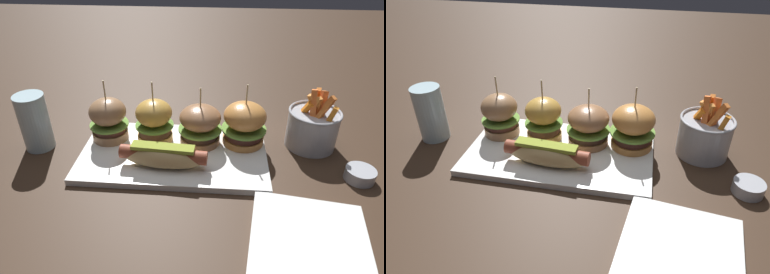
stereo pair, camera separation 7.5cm
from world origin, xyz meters
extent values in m
plane|color=#382619|center=(0.00, 0.00, 0.00)|extent=(3.00, 3.00, 0.00)
cube|color=white|center=(0.00, 0.00, 0.01)|extent=(0.41, 0.23, 0.01)
ellipsoid|color=tan|center=(-0.01, -0.05, 0.04)|extent=(0.18, 0.06, 0.05)
cylinder|color=brown|center=(-0.01, -0.05, 0.04)|extent=(0.18, 0.04, 0.03)
cube|color=olive|center=(-0.01, -0.05, 0.06)|extent=(0.13, 0.04, 0.01)
cylinder|color=#9E714C|center=(-0.15, 0.05, 0.02)|extent=(0.08, 0.08, 0.02)
cylinder|color=#4E2922|center=(-0.15, 0.05, 0.04)|extent=(0.08, 0.08, 0.01)
cylinder|color=#6B9E3D|center=(-0.15, 0.05, 0.05)|extent=(0.09, 0.09, 0.00)
ellipsoid|color=#9E714C|center=(-0.15, 0.05, 0.08)|extent=(0.08, 0.08, 0.06)
cylinder|color=tan|center=(-0.15, 0.05, 0.13)|extent=(0.00, 0.00, 0.06)
cylinder|color=gold|center=(-0.05, 0.05, 0.02)|extent=(0.08, 0.08, 0.02)
cylinder|color=brown|center=(-0.05, 0.05, 0.04)|extent=(0.07, 0.07, 0.02)
cylinder|color=#609338|center=(-0.05, 0.05, 0.05)|extent=(0.09, 0.09, 0.00)
ellipsoid|color=gold|center=(-0.05, 0.05, 0.08)|extent=(0.08, 0.08, 0.06)
cylinder|color=tan|center=(-0.05, 0.05, 0.13)|extent=(0.00, 0.00, 0.06)
cylinder|color=#9A6843|center=(0.06, 0.04, 0.02)|extent=(0.09, 0.09, 0.02)
cylinder|color=#3B261E|center=(0.06, 0.04, 0.04)|extent=(0.08, 0.08, 0.02)
cylinder|color=#6B9E3D|center=(0.06, 0.04, 0.05)|extent=(0.10, 0.10, 0.00)
ellipsoid|color=#9A6843|center=(0.06, 0.04, 0.08)|extent=(0.09, 0.09, 0.05)
cylinder|color=tan|center=(0.06, 0.04, 0.12)|extent=(0.00, 0.00, 0.06)
cylinder|color=#C9833F|center=(0.15, 0.05, 0.02)|extent=(0.09, 0.09, 0.02)
cylinder|color=#48251E|center=(0.15, 0.05, 0.04)|extent=(0.09, 0.09, 0.02)
cylinder|color=#6B9E3D|center=(0.15, 0.05, 0.05)|extent=(0.10, 0.10, 0.00)
ellipsoid|color=#C9833F|center=(0.15, 0.05, 0.08)|extent=(0.10, 0.10, 0.06)
cylinder|color=tan|center=(0.15, 0.05, 0.13)|extent=(0.00, 0.00, 0.06)
cylinder|color=#A8AAB2|center=(0.31, 0.07, 0.04)|extent=(0.11, 0.11, 0.08)
torus|color=#A8AAB2|center=(0.31, 0.07, 0.09)|extent=(0.12, 0.12, 0.01)
cube|color=orange|center=(0.31, 0.07, 0.09)|extent=(0.02, 0.02, 0.07)
cube|color=orange|center=(0.33, 0.04, 0.08)|extent=(0.03, 0.02, 0.07)
cube|color=orange|center=(0.32, 0.07, 0.09)|extent=(0.02, 0.04, 0.09)
cube|color=orange|center=(0.29, 0.08, 0.08)|extent=(0.03, 0.04, 0.07)
cube|color=orange|center=(0.32, 0.08, 0.09)|extent=(0.02, 0.04, 0.08)
cube|color=orange|center=(0.32, 0.06, 0.09)|extent=(0.05, 0.02, 0.08)
cube|color=orange|center=(0.30, 0.07, 0.10)|extent=(0.02, 0.04, 0.09)
cube|color=orange|center=(0.32, 0.11, 0.09)|extent=(0.03, 0.04, 0.09)
cube|color=orange|center=(0.32, 0.07, 0.09)|extent=(0.05, 0.04, 0.08)
cube|color=orange|center=(0.31, 0.07, 0.09)|extent=(0.05, 0.02, 0.08)
cube|color=orange|center=(0.31, 0.07, 0.09)|extent=(0.02, 0.03, 0.08)
cylinder|color=#A8AAB2|center=(0.39, -0.05, 0.01)|extent=(0.06, 0.06, 0.03)
cylinder|color=tan|center=(0.39, -0.05, 0.02)|extent=(0.05, 0.05, 0.01)
cube|color=white|center=(0.25, -0.22, 0.01)|extent=(0.22, 0.22, 0.01)
cylinder|color=silver|center=(-0.31, 0.02, 0.07)|extent=(0.07, 0.07, 0.13)
camera|label=1|loc=(0.09, -0.63, 0.46)|focal=32.58mm
camera|label=2|loc=(0.16, -0.62, 0.46)|focal=32.58mm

